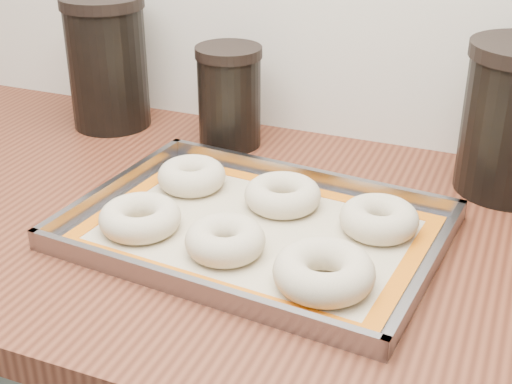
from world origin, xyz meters
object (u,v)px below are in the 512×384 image
at_px(bagel_front_right, 324,272).
at_px(bagel_back_mid, 283,195).
at_px(bagel_front_mid, 225,240).
at_px(bagel_back_left, 192,176).
at_px(canister_left, 107,62).
at_px(canister_mid, 229,96).
at_px(bagel_back_right, 379,219).
at_px(baking_tray, 256,229).
at_px(bagel_front_left, 140,218).

relative_size(bagel_front_right, bagel_back_mid, 1.11).
bearing_deg(bagel_front_mid, bagel_back_left, 129.42).
distance_m(bagel_front_right, canister_left, 0.61).
bearing_deg(bagel_back_left, canister_mid, 96.37).
xyz_separation_m(bagel_back_mid, canister_mid, (-0.16, 0.18, 0.06)).
relative_size(bagel_back_left, bagel_back_right, 0.96).
bearing_deg(canister_left, bagel_back_left, -36.06).
relative_size(bagel_front_mid, canister_mid, 0.60).
height_order(baking_tray, canister_mid, canister_mid).
bearing_deg(bagel_back_mid, canister_left, 154.53).
xyz_separation_m(baking_tray, bagel_front_left, (-0.14, -0.05, 0.02)).
xyz_separation_m(bagel_front_right, bagel_back_left, (-0.25, 0.17, -0.00)).
height_order(baking_tray, bagel_back_left, bagel_back_left).
bearing_deg(bagel_back_right, canister_mid, 146.10).
bearing_deg(bagel_front_right, bagel_front_mid, 170.25).
relative_size(bagel_back_mid, canister_left, 0.47).
bearing_deg(baking_tray, bagel_back_left, 149.08).
distance_m(bagel_front_mid, canister_mid, 0.36).
relative_size(baking_tray, bagel_back_mid, 4.69).
bearing_deg(baking_tray, bagel_back_right, 21.17).
bearing_deg(baking_tray, canister_left, 145.65).
bearing_deg(canister_left, bagel_back_mid, -25.47).
relative_size(baking_tray, bagel_back_left, 5.02).
bearing_deg(bagel_front_left, bagel_front_mid, -4.97).
height_order(baking_tray, canister_left, canister_left).
height_order(bagel_front_mid, bagel_front_right, bagel_front_right).
relative_size(baking_tray, bagel_front_left, 4.64).
bearing_deg(canister_left, baking_tray, -34.35).
xyz_separation_m(bagel_front_mid, canister_left, (-0.37, 0.32, 0.09)).
bearing_deg(bagel_back_mid, bagel_back_right, -7.45).
relative_size(baking_tray, bagel_front_right, 4.22).
bearing_deg(bagel_back_right, bagel_front_mid, -142.63).
height_order(baking_tray, bagel_front_mid, bagel_front_mid).
distance_m(bagel_back_left, bagel_back_mid, 0.14).
xyz_separation_m(canister_left, canister_mid, (0.23, -0.00, -0.03)).
xyz_separation_m(bagel_back_left, bagel_back_mid, (0.14, -0.00, -0.00)).
bearing_deg(bagel_front_right, bagel_front_left, 172.56).
bearing_deg(bagel_front_left, bagel_back_mid, 41.31).
relative_size(bagel_front_left, canister_mid, 0.64).
bearing_deg(bagel_back_mid, bagel_front_right, -56.00).
bearing_deg(bagel_back_left, bagel_front_right, -33.71).
bearing_deg(bagel_front_mid, canister_left, 138.45).
xyz_separation_m(bagel_front_mid, bagel_back_left, (-0.12, 0.14, 0.00)).
xyz_separation_m(baking_tray, canister_left, (-0.38, 0.26, 0.11)).
bearing_deg(canister_left, bagel_back_right, -21.11).
relative_size(bagel_front_mid, bagel_front_right, 0.85).
xyz_separation_m(bagel_back_right, canister_mid, (-0.30, 0.20, 0.06)).
xyz_separation_m(bagel_front_left, canister_left, (-0.24, 0.31, 0.09)).
height_order(canister_left, canister_mid, canister_left).
xyz_separation_m(bagel_front_right, canister_mid, (-0.27, 0.34, 0.06)).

